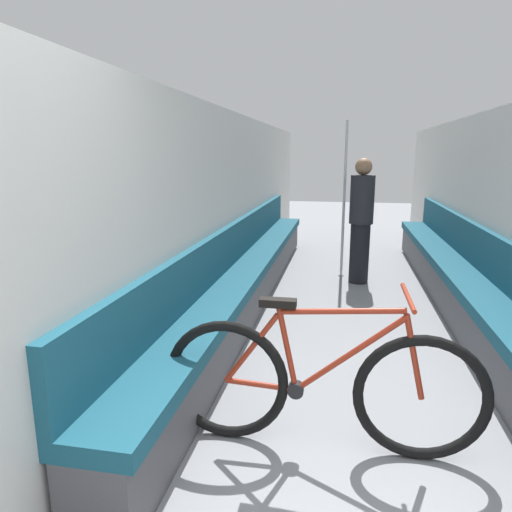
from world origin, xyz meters
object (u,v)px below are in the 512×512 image
(bicycle, at_px, (320,386))
(passenger_standing, at_px, (361,220))
(bench_seat_row_left, at_px, (249,275))
(grab_pole_near, at_px, (344,203))
(bench_seat_row_right, at_px, (463,286))

(bicycle, relative_size, passenger_standing, 1.13)
(bench_seat_row_left, relative_size, bicycle, 3.76)
(grab_pole_near, bearing_deg, bicycle, -91.40)
(bench_seat_row_left, xyz_separation_m, passenger_standing, (1.23, 1.06, 0.50))
(grab_pole_near, distance_m, passenger_standing, 0.40)
(grab_pole_near, bearing_deg, bench_seat_row_right, -47.37)
(grab_pole_near, xyz_separation_m, passenger_standing, (0.22, -0.28, -0.18))
(bench_seat_row_right, distance_m, passenger_standing, 1.55)
(bench_seat_row_right, relative_size, passenger_standing, 4.25)
(bench_seat_row_right, distance_m, grab_pole_near, 1.95)
(passenger_standing, bearing_deg, bench_seat_row_left, 97.17)
(bench_seat_row_right, height_order, passenger_standing, passenger_standing)
(passenger_standing, bearing_deg, bicycle, 141.32)
(bench_seat_row_right, bearing_deg, bench_seat_row_left, 180.00)
(bicycle, distance_m, passenger_standing, 3.58)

